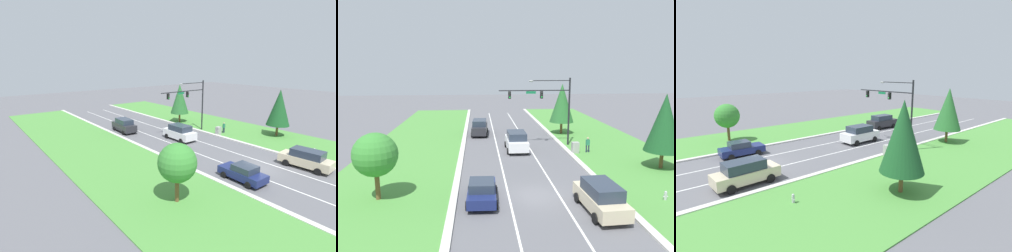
{
  "view_description": "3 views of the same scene",
  "coord_description": "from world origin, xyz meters",
  "views": [
    {
      "loc": [
        -22.67,
        -13.58,
        10.59
      ],
      "look_at": [
        -1.77,
        12.7,
        2.23
      ],
      "focal_mm": 28.0,
      "sensor_mm": 36.0,
      "label": 1
    },
    {
      "loc": [
        -3.87,
        -21.62,
        9.19
      ],
      "look_at": [
        -0.79,
        14.11,
        2.44
      ],
      "focal_mm": 35.0,
      "sensor_mm": 36.0,
      "label": 2
    },
    {
      "loc": [
        23.22,
        -9.24,
        8.55
      ],
      "look_at": [
        -1.7,
        11.63,
        1.88
      ],
      "focal_mm": 28.0,
      "sensor_mm": 36.0,
      "label": 3
    }
  ],
  "objects": [
    {
      "name": "oak_near_left_tree",
      "position": [
        -10.8,
        0.24,
        3.22
      ],
      "size": [
        3.0,
        3.0,
        4.73
      ],
      "color": "brown",
      "rests_on": "ground_plane"
    },
    {
      "name": "curb_strip_right",
      "position": [
        5.65,
        0.0,
        0.07
      ],
      "size": [
        0.5,
        90.0,
        0.15
      ],
      "color": "beige",
      "rests_on": "ground_plane"
    },
    {
      "name": "utility_cabinet",
      "position": [
        6.21,
        10.84,
        0.61
      ],
      "size": [
        0.7,
        0.6,
        1.22
      ],
      "color": "#9E9E99",
      "rests_on": "ground_plane"
    },
    {
      "name": "ground_plane",
      "position": [
        0.0,
        0.0,
        0.0
      ],
      "size": [
        160.0,
        160.0,
        0.0
      ],
      "primitive_type": "plane",
      "color": "#5B5B60"
    },
    {
      "name": "charcoal_suv",
      "position": [
        -3.7,
        21.07,
        1.04
      ],
      "size": [
        2.3,
        5.05,
        2.04
      ],
      "rotation": [
        0.0,
        0.0,
        -0.06
      ],
      "color": "#28282D",
      "rests_on": "ground_plane"
    },
    {
      "name": "champagne_suv",
      "position": [
        3.74,
        -2.82,
        1.0
      ],
      "size": [
        2.31,
        5.04,
        1.95
      ],
      "rotation": [
        0.0,
        0.0,
        0.05
      ],
      "color": "beige",
      "rests_on": "ground_plane"
    },
    {
      "name": "conifer_near_right_tree",
      "position": [
        7.21,
        20.7,
        4.18
      ],
      "size": [
        3.18,
        3.18,
        6.73
      ],
      "color": "brown",
      "rests_on": "ground_plane"
    },
    {
      "name": "grass_verge_left",
      "position": [
        -10.9,
        0.0,
        0.04
      ],
      "size": [
        10.0,
        90.0,
        0.08
      ],
      "color": "#4C8E3D",
      "rests_on": "ground_plane"
    },
    {
      "name": "conifer_far_right_tree",
      "position": [
        12.35,
        5.2,
        4.18
      ],
      "size": [
        3.2,
        3.2,
        6.75
      ],
      "color": "brown",
      "rests_on": "ground_plane"
    },
    {
      "name": "lane_stripe_inner_right",
      "position": [
        1.8,
        0.0,
        0.0
      ],
      "size": [
        0.14,
        81.0,
        0.01
      ],
      "color": "white",
      "rests_on": "ground_plane"
    },
    {
      "name": "pedestrian",
      "position": [
        7.57,
        10.98,
        0.94
      ],
      "size": [
        0.4,
        0.23,
        1.69
      ],
      "rotation": [
        0.0,
        0.0,
        3.17
      ],
      "color": "#232842",
      "rests_on": "ground_plane"
    },
    {
      "name": "white_suv",
      "position": [
        0.21,
        12.62,
        1.06
      ],
      "size": [
        2.3,
        4.88,
        2.09
      ],
      "rotation": [
        0.0,
        0.0,
        -0.0
      ],
      "color": "white",
      "rests_on": "ground_plane"
    },
    {
      "name": "fire_hydrant",
      "position": [
        8.81,
        -1.55,
        0.34
      ],
      "size": [
        0.34,
        0.2,
        0.7
      ],
      "color": "#B7B7BC",
      "rests_on": "ground_plane"
    },
    {
      "name": "lane_stripe_inner_left",
      "position": [
        -1.8,
        0.0,
        0.0
      ],
      "size": [
        0.14,
        81.0,
        0.01
      ],
      "color": "white",
      "rests_on": "ground_plane"
    },
    {
      "name": "navy_sedan",
      "position": [
        -3.7,
        -0.62,
        0.78
      ],
      "size": [
        2.18,
        4.4,
        1.56
      ],
      "rotation": [
        0.0,
        0.0,
        -0.03
      ],
      "color": "navy",
      "rests_on": "ground_plane"
    },
    {
      "name": "traffic_signal_mast",
      "position": [
        4.08,
        14.43,
        5.19
      ],
      "size": [
        8.07,
        0.41,
        7.75
      ],
      "color": "black",
      "rests_on": "ground_plane"
    },
    {
      "name": "curb_strip_left",
      "position": [
        -5.65,
        0.0,
        0.07
      ],
      "size": [
        0.5,
        90.0,
        0.15
      ],
      "color": "beige",
      "rests_on": "ground_plane"
    }
  ]
}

